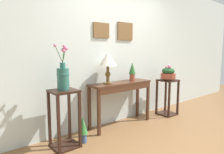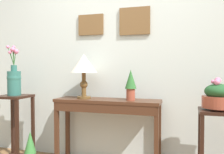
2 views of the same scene
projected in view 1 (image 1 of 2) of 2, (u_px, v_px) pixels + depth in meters
name	position (u px, v px, depth m)	size (l,w,h in m)	color
ground_plane	(186.00, 148.00, 2.81)	(12.00, 12.00, 0.01)	brown
back_wall_with_art	(117.00, 48.00, 3.79)	(9.00, 0.13, 2.80)	silver
console_table	(122.00, 89.00, 3.58)	(1.23, 0.34, 0.79)	#472819
table_lamp	(108.00, 61.00, 3.35)	(0.32, 0.32, 0.53)	brown
potted_plant_on_console	(132.00, 71.00, 3.73)	(0.13, 0.13, 0.34)	#9E4733
pedestal_stand_left	(64.00, 119.00, 2.80)	(0.36, 0.36, 0.82)	black
flower_vase_tall_left	(63.00, 76.00, 2.72)	(0.20, 0.17, 0.62)	#2D665B
pedestal_stand_right	(167.00, 97.00, 4.24)	(0.36, 0.36, 0.76)	black
planter_bowl_wide_right	(168.00, 74.00, 4.18)	(0.31, 0.31, 0.31)	#9E4733
potted_plant_floor	(83.00, 128.00, 2.94)	(0.14, 0.14, 0.40)	#3D5684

